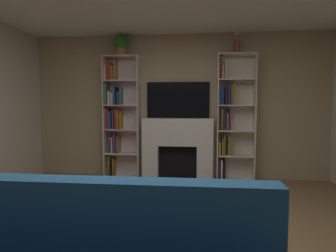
# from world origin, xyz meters

# --- Properties ---
(ground_plane) EXTENTS (6.54, 6.54, 0.00)m
(ground_plane) POSITION_xyz_m (0.00, 0.00, 0.00)
(ground_plane) COLOR olive
(wall_back_accent) EXTENTS (5.38, 0.06, 2.57)m
(wall_back_accent) POSITION_xyz_m (0.00, 2.75, 1.28)
(wall_back_accent) COLOR tan
(wall_back_accent) RESTS_ON ground_plane
(fireplace) EXTENTS (1.34, 0.55, 1.07)m
(fireplace) POSITION_xyz_m (0.00, 2.60, 0.57)
(fireplace) COLOR white
(fireplace) RESTS_ON ground_plane
(tv) EXTENTS (1.11, 0.06, 0.64)m
(tv) POSITION_xyz_m (0.00, 2.69, 1.40)
(tv) COLOR black
(tv) RESTS_ON fireplace
(bookshelf_left) EXTENTS (0.64, 0.27, 2.18)m
(bookshelf_left) POSITION_xyz_m (-1.08, 2.63, 1.10)
(bookshelf_left) COLOR silver
(bookshelf_left) RESTS_ON ground_plane
(bookshelf_right) EXTENTS (0.64, 0.30, 2.18)m
(bookshelf_right) POSITION_xyz_m (0.93, 2.62, 1.07)
(bookshelf_right) COLOR silver
(bookshelf_right) RESTS_ON ground_plane
(potted_plant) EXTENTS (0.26, 0.26, 0.37)m
(potted_plant) POSITION_xyz_m (-1.00, 2.57, 2.38)
(potted_plant) COLOR #A86D46
(potted_plant) RESTS_ON bookshelf_left
(vase_with_flowers) EXTENTS (0.10, 0.10, 0.37)m
(vase_with_flowers) POSITION_xyz_m (1.00, 2.57, 2.32)
(vase_with_flowers) COLOR brown
(vase_with_flowers) RESTS_ON bookshelf_right
(coffee_table) EXTENTS (0.86, 0.49, 0.45)m
(coffee_table) POSITION_xyz_m (-0.07, -0.56, 0.39)
(coffee_table) COLOR brown
(coffee_table) RESTS_ON ground_plane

